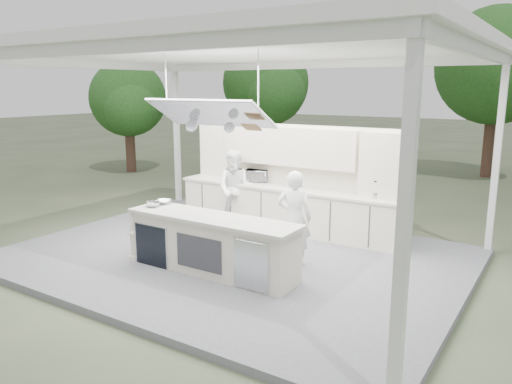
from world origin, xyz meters
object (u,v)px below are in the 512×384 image
Objects in this scene: demo_island at (211,244)px; back_counter at (285,208)px; head_chef at (294,218)px; sous_chef at (236,189)px.

back_counter is at bearing 93.63° from demo_island.
head_chef is 2.61m from sous_chef.
demo_island is at bearing -84.61° from sous_chef.
demo_island is 1.83× the size of sous_chef.
head_chef is (0.98, 1.07, 0.35)m from demo_island.
demo_island is 1.88× the size of head_chef.
demo_island and back_counter have the same top height.
back_counter is at bearing -2.42° from sous_chef.
head_chef is at bearing -53.31° from sous_chef.
back_counter is 2.13m from head_chef.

